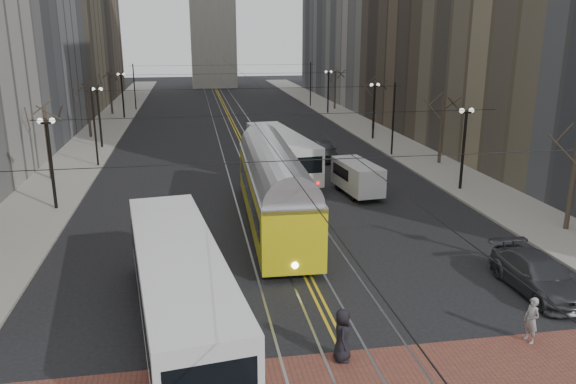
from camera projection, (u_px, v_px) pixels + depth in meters
name	position (u px, v px, depth m)	size (l,w,h in m)	color
ground	(337.00, 337.00, 20.78)	(260.00, 260.00, 0.00)	black
sidewalk_left	(99.00, 136.00, 60.99)	(5.00, 140.00, 0.15)	gray
sidewalk_right	(365.00, 128.00, 65.86)	(5.00, 140.00, 0.15)	gray
streetcar_rails	(237.00, 132.00, 63.44)	(4.80, 130.00, 0.02)	gray
centre_lines	(237.00, 132.00, 63.44)	(0.42, 130.00, 0.01)	gold
lamp_posts	(252.00, 132.00, 47.27)	(27.60, 57.20, 5.60)	black
street_trees	(245.00, 120.00, 53.43)	(31.68, 53.28, 5.60)	#382D23
trolley_wires	(245.00, 111.00, 52.77)	(25.96, 120.00, 6.60)	black
transit_bus	(180.00, 291.00, 20.63)	(2.84, 13.64, 3.41)	silver
streetcar	(274.00, 195.00, 32.19)	(2.94, 15.81, 3.73)	gold
rear_bus	(281.00, 155.00, 43.93)	(2.75, 12.67, 3.31)	silver
cargo_van	(357.00, 179.00, 38.74)	(1.98, 5.15, 2.28)	silver
sedan_grey	(324.00, 150.00, 49.76)	(1.94, 4.82, 1.64)	#3B3D43
sedan_parked	(538.00, 275.00, 24.24)	(2.20, 5.41, 1.57)	#383A3F
pedestrian_a	(342.00, 335.00, 19.06)	(0.93, 0.60, 1.90)	black
pedestrian_b	(531.00, 320.00, 20.23)	(0.63, 0.41, 1.73)	gray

